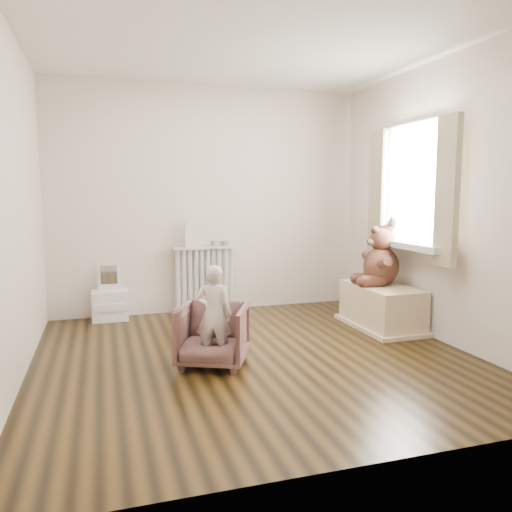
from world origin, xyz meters
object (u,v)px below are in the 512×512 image
object	(u,v)px
radiator	(205,279)
armchair	(213,335)
teddy_bear	(381,262)
plush_cat	(389,229)
child	(214,315)
toy_bench	(381,308)
toy_vanity	(110,295)

from	to	relation	value
radiator	armchair	size ratio (longest dim) A/B	1.43
radiator	armchair	xyz separation A→B (m)	(-0.30, -1.77, -0.14)
teddy_bear	plush_cat	distance (m)	0.37
radiator	child	size ratio (longest dim) A/B	0.96
toy_bench	teddy_bear	xyz separation A→B (m)	(0.01, 0.05, 0.47)
armchair	child	bearing A→B (deg)	-65.63
toy_vanity	teddy_bear	xyz separation A→B (m)	(2.68, -1.10, 0.40)
radiator	toy_vanity	distance (m)	1.07
radiator	toy_bench	world-z (taller)	radiator
radiator	plush_cat	bearing A→B (deg)	-30.68
radiator	toy_vanity	xyz separation A→B (m)	(-1.06, -0.03, -0.11)
armchair	toy_bench	distance (m)	1.99
toy_bench	radiator	bearing A→B (deg)	143.81
armchair	radiator	bearing A→B (deg)	104.89
radiator	teddy_bear	distance (m)	1.99
toy_vanity	armchair	bearing A→B (deg)	-66.24
toy_bench	teddy_bear	size ratio (longest dim) A/B	1.56
armchair	teddy_bear	world-z (taller)	teddy_bear
radiator	child	distance (m)	1.85
radiator	armchair	bearing A→B (deg)	-99.48
teddy_bear	child	bearing A→B (deg)	-153.54
armchair	plush_cat	xyz separation A→B (m)	(2.04, 0.74, 0.75)
toy_vanity	plush_cat	size ratio (longest dim) A/B	2.12
child	teddy_bear	distance (m)	2.05
child	teddy_bear	size ratio (longest dim) A/B	1.35
plush_cat	armchair	bearing A→B (deg)	-152.18
armchair	child	size ratio (longest dim) A/B	0.67
child	teddy_bear	world-z (taller)	teddy_bear
child	teddy_bear	xyz separation A→B (m)	(1.91, 0.69, 0.25)
armchair	toy_bench	xyz separation A→B (m)	(1.90, 0.60, -0.05)
toy_bench	plush_cat	distance (m)	0.82
child	armchair	bearing A→B (deg)	-65.63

